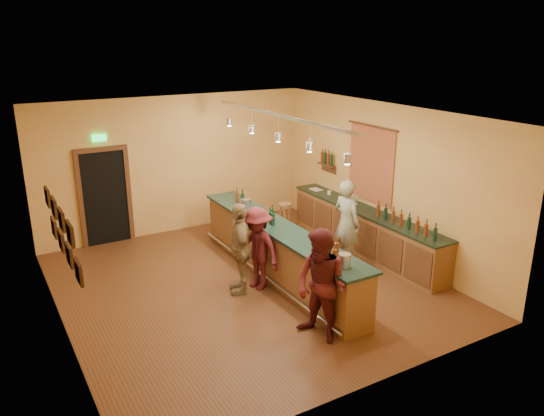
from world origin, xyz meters
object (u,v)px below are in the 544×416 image
bar_stool (285,209)px  customer_c (257,248)px  bartender (347,223)px  back_counter (365,230)px  customer_b (240,248)px  customer_a (321,286)px  tasting_bar (278,248)px

bar_stool → customer_c: bearing=-130.8°
bartender → customer_c: (-2.04, -0.00, -0.12)m
back_counter → customer_b: 3.21m
back_counter → customer_a: 3.73m
back_counter → customer_b: bearing=-173.9°
back_counter → bar_stool: size_ratio=6.97×
tasting_bar → customer_c: (-0.55, -0.18, 0.18)m
back_counter → tasting_bar: (-2.29, -0.18, 0.12)m
tasting_bar → customer_a: customer_a is taller
tasting_bar → bar_stool: size_ratio=7.81×
tasting_bar → customer_b: 0.93m
tasting_bar → customer_c: customer_c is taller
back_counter → customer_c: size_ratio=2.91×
tasting_bar → back_counter: bearing=4.5°
customer_c → bartender: bearing=72.1°
back_counter → tasting_bar: 2.30m
customer_a → customer_b: 2.07m
customer_a → customer_b: (-0.33, 2.04, -0.04)m
bartender → customer_c: bearing=82.2°
customer_a → bartender: bearing=117.8°
tasting_bar → customer_b: size_ratio=3.02×
tasting_bar → customer_b: (-0.88, -0.16, 0.24)m
customer_a → customer_b: customer_a is taller
customer_a → bar_stool: 4.87m
tasting_bar → bar_stool: (1.51, 2.20, -0.10)m
back_counter → tasting_bar: size_ratio=0.89×
customer_a → tasting_bar: bearing=149.2°
back_counter → customer_b: size_ratio=2.69×
bartender → customer_a: 2.87m
customer_b → customer_c: customer_b is taller
back_counter → customer_a: size_ratio=2.56×
bar_stool → customer_a: bearing=-115.1°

